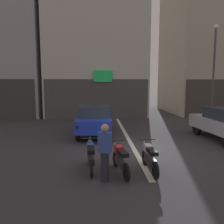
{
  "coord_description": "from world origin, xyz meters",
  "views": [
    {
      "loc": [
        -1.52,
        -8.8,
        2.75
      ],
      "look_at": [
        -0.84,
        2.0,
        1.4
      ],
      "focal_mm": 35.01,
      "sensor_mm": 36.0,
      "label": 1
    }
  ],
  "objects_px": {
    "street_lamp": "(214,65)",
    "motorcycle_blue_row_leftmost": "(91,156)",
    "motorcycle_red_row_left_mid": "(120,159)",
    "motorcycle_white_row_centre": "(150,157)",
    "person_by_motorcycles": "(105,152)",
    "car_blue_crossing_near": "(95,119)"
  },
  "relations": [
    {
      "from": "car_blue_crossing_near",
      "to": "motorcycle_white_row_centre",
      "type": "height_order",
      "value": "car_blue_crossing_near"
    },
    {
      "from": "motorcycle_blue_row_leftmost",
      "to": "motorcycle_white_row_centre",
      "type": "distance_m",
      "value": 1.9
    },
    {
      "from": "street_lamp",
      "to": "motorcycle_blue_row_leftmost",
      "type": "distance_m",
      "value": 11.87
    },
    {
      "from": "motorcycle_white_row_centre",
      "to": "person_by_motorcycles",
      "type": "relative_size",
      "value": 1.0
    },
    {
      "from": "car_blue_crossing_near",
      "to": "motorcycle_blue_row_leftmost",
      "type": "xyz_separation_m",
      "value": [
        -0.05,
        -5.01,
        -0.43
      ]
    },
    {
      "from": "motorcycle_blue_row_leftmost",
      "to": "motorcycle_white_row_centre",
      "type": "relative_size",
      "value": 1.0
    },
    {
      "from": "motorcycle_white_row_centre",
      "to": "car_blue_crossing_near",
      "type": "bearing_deg",
      "value": 109.09
    },
    {
      "from": "person_by_motorcycles",
      "to": "car_blue_crossing_near",
      "type": "bearing_deg",
      "value": 93.69
    },
    {
      "from": "motorcycle_blue_row_leftmost",
      "to": "motorcycle_white_row_centre",
      "type": "xyz_separation_m",
      "value": [
        1.88,
        -0.27,
        0.0
      ]
    },
    {
      "from": "motorcycle_white_row_centre",
      "to": "person_by_motorcycles",
      "type": "xyz_separation_m",
      "value": [
        -1.45,
        -0.65,
        0.4
      ]
    },
    {
      "from": "street_lamp",
      "to": "motorcycle_white_row_centre",
      "type": "xyz_separation_m",
      "value": [
        -6.28,
        -8.07,
        -3.66
      ]
    },
    {
      "from": "street_lamp",
      "to": "motorcycle_red_row_left_mid",
      "type": "relative_size",
      "value": 4.09
    },
    {
      "from": "street_lamp",
      "to": "motorcycle_blue_row_leftmost",
      "type": "bearing_deg",
      "value": -136.29
    },
    {
      "from": "street_lamp",
      "to": "motorcycle_blue_row_leftmost",
      "type": "height_order",
      "value": "street_lamp"
    },
    {
      "from": "motorcycle_red_row_left_mid",
      "to": "street_lamp",
      "type": "bearing_deg",
      "value": 48.5
    },
    {
      "from": "motorcycle_red_row_left_mid",
      "to": "motorcycle_blue_row_leftmost",
      "type": "bearing_deg",
      "value": 158.85
    },
    {
      "from": "car_blue_crossing_near",
      "to": "motorcycle_white_row_centre",
      "type": "xyz_separation_m",
      "value": [
        1.83,
        -5.28,
        -0.43
      ]
    },
    {
      "from": "car_blue_crossing_near",
      "to": "street_lamp",
      "type": "relative_size",
      "value": 0.61
    },
    {
      "from": "motorcycle_red_row_left_mid",
      "to": "motorcycle_white_row_centre",
      "type": "relative_size",
      "value": 0.99
    },
    {
      "from": "car_blue_crossing_near",
      "to": "street_lamp",
      "type": "xyz_separation_m",
      "value": [
        8.11,
        2.79,
        3.23
      ]
    },
    {
      "from": "motorcycle_white_row_centre",
      "to": "person_by_motorcycles",
      "type": "bearing_deg",
      "value": -155.77
    },
    {
      "from": "motorcycle_white_row_centre",
      "to": "person_by_motorcycles",
      "type": "height_order",
      "value": "person_by_motorcycles"
    }
  ]
}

